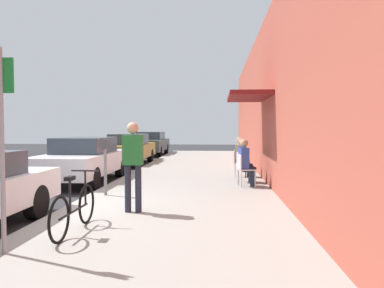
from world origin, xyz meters
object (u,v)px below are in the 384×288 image
(parked_car_2, at_px, (128,149))
(parked_car_1, at_px, (84,159))
(parking_meter, at_px, (105,163))
(cafe_chair_0, at_px, (244,168))
(bicycle_0, at_px, (74,209))
(seated_patron_1, at_px, (244,158))
(street_sign, at_px, (2,134))
(pedestrian_standing, at_px, (133,159))
(seated_patron_0, at_px, (246,161))
(parked_car_3, at_px, (151,143))
(cafe_chair_1, at_px, (242,165))
(seated_patron_2, at_px, (241,155))
(cafe_chair_2, at_px, (239,161))

(parked_car_2, bearing_deg, parked_car_1, -90.00)
(parking_meter, height_order, cafe_chair_0, parking_meter)
(parking_meter, xyz_separation_m, bicycle_0, (0.48, -3.05, -0.41))
(parked_car_1, height_order, seated_patron_1, seated_patron_1)
(parked_car_2, bearing_deg, street_sign, -83.12)
(parking_meter, relative_size, pedestrian_standing, 0.78)
(parking_meter, distance_m, seated_patron_0, 3.75)
(parked_car_1, distance_m, parked_car_3, 11.35)
(cafe_chair_0, relative_size, seated_patron_1, 0.67)
(parked_car_2, bearing_deg, cafe_chair_1, -51.10)
(bicycle_0, height_order, seated_patron_1, seated_patron_1)
(parked_car_3, height_order, seated_patron_2, parked_car_3)
(parking_meter, bearing_deg, seated_patron_2, 45.97)
(seated_patron_2, height_order, pedestrian_standing, pedestrian_standing)
(pedestrian_standing, bearing_deg, bicycle_0, -112.97)
(parked_car_3, height_order, street_sign, street_sign)
(bicycle_0, distance_m, seated_patron_0, 5.47)
(parked_car_1, xyz_separation_m, pedestrian_standing, (2.61, -4.40, 0.39))
(parked_car_3, bearing_deg, seated_patron_2, -64.77)
(parked_car_1, xyz_separation_m, parking_meter, (1.55, -2.73, 0.16))
(parked_car_1, height_order, parking_meter, parking_meter)
(cafe_chair_1, distance_m, cafe_chair_2, 1.21)
(cafe_chair_0, xyz_separation_m, seated_patron_2, (0.06, 2.00, 0.19))
(parked_car_3, xyz_separation_m, cafe_chair_2, (4.91, -10.53, -0.13))
(cafe_chair_0, relative_size, seated_patron_2, 0.67)
(cafe_chair_0, bearing_deg, seated_patron_0, 9.43)
(parked_car_1, height_order, seated_patron_0, seated_patron_0)
(bicycle_0, relative_size, seated_patron_2, 1.33)
(cafe_chair_0, relative_size, pedestrian_standing, 0.51)
(parked_car_1, height_order, cafe_chair_2, parked_car_1)
(seated_patron_0, distance_m, pedestrian_standing, 4.00)
(parked_car_3, relative_size, cafe_chair_0, 5.06)
(seated_patron_2, relative_size, pedestrian_standing, 0.76)
(parking_meter, relative_size, cafe_chair_1, 1.52)
(cafe_chair_1, xyz_separation_m, seated_patron_2, (0.06, 1.19, 0.19))
(cafe_chair_2, height_order, seated_patron_2, seated_patron_2)
(parked_car_3, bearing_deg, cafe_chair_2, -65.00)
(street_sign, bearing_deg, bicycle_0, 61.52)
(seated_patron_1, distance_m, pedestrian_standing, 4.66)
(seated_patron_1, height_order, seated_patron_2, same)
(parked_car_1, bearing_deg, seated_patron_1, -4.47)
(bicycle_0, bearing_deg, parked_car_1, 109.32)
(seated_patron_1, bearing_deg, parked_car_3, 112.94)
(street_sign, bearing_deg, seated_patron_0, 58.06)
(parked_car_1, bearing_deg, parking_meter, -60.42)
(parked_car_2, relative_size, cafe_chair_2, 5.06)
(parking_meter, relative_size, seated_patron_2, 1.02)
(street_sign, distance_m, cafe_chair_1, 7.28)
(parked_car_2, xyz_separation_m, seated_patron_1, (4.97, -6.08, 0.08))
(bicycle_0, distance_m, cafe_chair_1, 6.11)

